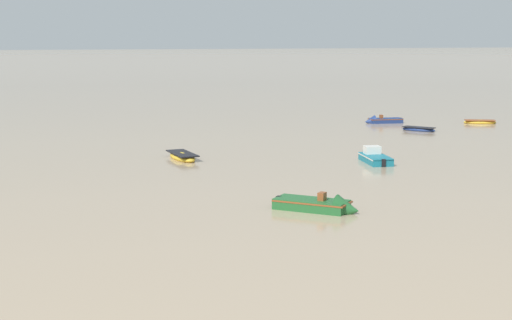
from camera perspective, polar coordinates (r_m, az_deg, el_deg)
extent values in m
cube|color=#23602D|center=(45.59, 3.89, -3.25)|extent=(4.26, 3.85, 0.80)
cone|color=#23602D|center=(44.86, 6.43, -3.49)|extent=(2.00, 2.05, 1.61)
cube|color=brown|center=(45.51, 3.95, -2.89)|extent=(4.35, 3.93, 0.09)
cube|color=brown|center=(45.24, 4.64, -2.55)|extent=(0.61, 0.64, 0.45)
cube|color=black|center=(46.32, 1.60, -2.88)|extent=(0.39, 0.41, 0.57)
ellipsoid|color=navy|center=(82.44, 11.31, 2.10)|extent=(3.21, 3.26, 0.54)
cube|color=black|center=(82.42, 11.31, 2.26)|extent=(3.00, 3.05, 0.07)
cube|color=black|center=(82.43, 11.31, 2.20)|extent=(0.90, 0.89, 0.05)
ellipsoid|color=gold|center=(63.49, -5.17, 0.21)|extent=(2.30, 4.55, 0.69)
cube|color=black|center=(63.44, -5.17, 0.47)|extent=(2.20, 4.20, 0.09)
cube|color=black|center=(63.46, -5.17, 0.38)|extent=(1.36, 0.53, 0.07)
cube|color=navy|center=(88.82, 9.06, 2.69)|extent=(3.48, 1.49, 0.68)
cone|color=navy|center=(88.21, 7.96, 2.67)|extent=(1.10, 1.38, 1.36)
cube|color=brown|center=(88.78, 9.04, 2.85)|extent=(3.56, 1.52, 0.08)
cube|color=brown|center=(88.58, 8.75, 3.02)|extent=(0.31, 0.46, 0.38)
cube|color=black|center=(89.41, 10.08, 2.77)|extent=(0.22, 0.28, 0.48)
cube|color=#197084|center=(62.09, 8.36, -0.02)|extent=(1.80, 3.92, 0.75)
cone|color=#197084|center=(63.98, 7.83, 0.26)|extent=(1.58, 1.28, 1.51)
cube|color=silver|center=(62.09, 8.36, 0.24)|extent=(1.84, 4.01, 0.08)
cube|color=silver|center=(62.85, 8.13, 0.71)|extent=(1.24, 0.99, 0.59)
cube|color=#384751|center=(63.28, 8.01, 0.81)|extent=(1.16, 0.27, 0.47)
cube|color=black|center=(60.31, 8.90, -0.20)|extent=(0.31, 0.25, 0.54)
ellipsoid|color=gold|center=(90.42, 15.39, 2.56)|extent=(3.61, 2.28, 0.54)
cube|color=brown|center=(90.39, 15.39, 2.70)|extent=(3.35, 2.16, 0.07)
cube|color=brown|center=(90.40, 15.39, 2.65)|extent=(0.57, 1.06, 0.05)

